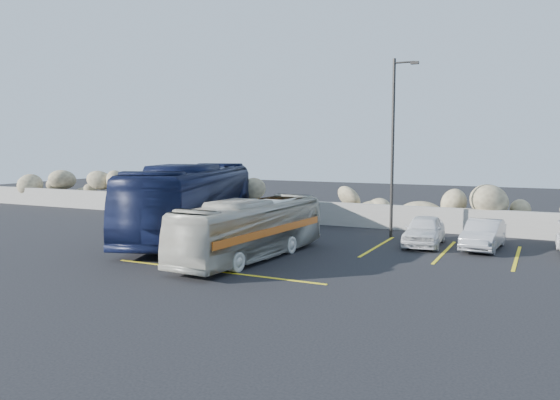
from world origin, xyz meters
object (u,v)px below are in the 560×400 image
at_px(lamppost, 394,143).
at_px(car_b, 483,235).
at_px(car_a, 424,230).
at_px(tour_coach, 193,200).
at_px(vintage_bus, 251,229).

xyz_separation_m(lamppost, car_b, (4.02, -1.18, -3.70)).
relative_size(lamppost, car_b, 2.23).
xyz_separation_m(lamppost, car_a, (1.70, -1.36, -3.67)).
bearing_deg(tour_coach, car_a, -4.02).
distance_m(lamppost, car_a, 4.27).
height_order(vintage_bus, tour_coach, tour_coach).
bearing_deg(car_b, car_a, -171.38).
relative_size(lamppost, vintage_bus, 1.01).
height_order(vintage_bus, car_b, vintage_bus).
height_order(car_a, car_b, car_a).
height_order(tour_coach, car_b, tour_coach).
bearing_deg(car_a, lamppost, 137.69).
height_order(vintage_bus, car_a, vintage_bus).
xyz_separation_m(tour_coach, car_b, (12.32, 2.59, -1.07)).
bearing_deg(vintage_bus, tour_coach, 150.55).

